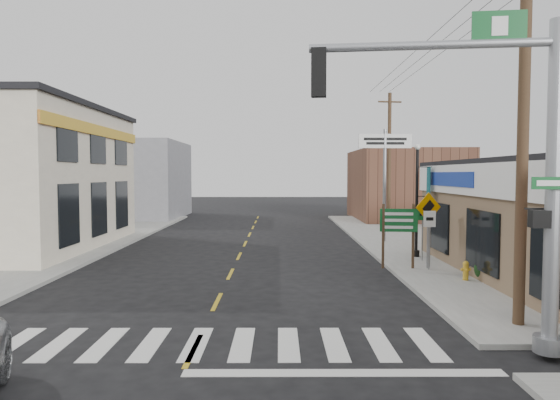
{
  "coord_description": "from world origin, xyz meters",
  "views": [
    {
      "loc": [
        1.79,
        -10.27,
        3.7
      ],
      "look_at": [
        1.83,
        6.93,
        2.8
      ],
      "focal_mm": 32.0,
      "sensor_mm": 36.0,
      "label": 1
    }
  ],
  "objects_px": {
    "guide_sign": "(398,226)",
    "dance_center_sign": "(385,156)",
    "utility_pole_near": "(524,104)",
    "bare_tree": "(515,170)",
    "lamp_post": "(418,191)",
    "utility_pole_far": "(389,160)",
    "fire_hydrant": "(466,270)",
    "traffic_signal_pole": "(514,151)"
  },
  "relations": [
    {
      "from": "guide_sign",
      "to": "dance_center_sign",
      "type": "xyz_separation_m",
      "value": [
        1.1,
        7.76,
        2.94
      ]
    },
    {
      "from": "utility_pole_near",
      "to": "bare_tree",
      "type": "bearing_deg",
      "value": 61.01
    },
    {
      "from": "lamp_post",
      "to": "utility_pole_far",
      "type": "xyz_separation_m",
      "value": [
        0.99,
        10.25,
        1.63
      ]
    },
    {
      "from": "guide_sign",
      "to": "bare_tree",
      "type": "xyz_separation_m",
      "value": [
        2.99,
        -2.88,
        2.11
      ]
    },
    {
      "from": "guide_sign",
      "to": "lamp_post",
      "type": "distance_m",
      "value": 3.34
    },
    {
      "from": "fire_hydrant",
      "to": "lamp_post",
      "type": "xyz_separation_m",
      "value": [
        -0.29,
        4.8,
        2.47
      ]
    },
    {
      "from": "utility_pole_near",
      "to": "utility_pole_far",
      "type": "height_order",
      "value": "utility_pole_near"
    },
    {
      "from": "dance_center_sign",
      "to": "traffic_signal_pole",
      "type": "bearing_deg",
      "value": -94.51
    },
    {
      "from": "traffic_signal_pole",
      "to": "dance_center_sign",
      "type": "bearing_deg",
      "value": 93.1
    },
    {
      "from": "bare_tree",
      "to": "utility_pole_far",
      "type": "distance_m",
      "value": 15.89
    },
    {
      "from": "guide_sign",
      "to": "fire_hydrant",
      "type": "distance_m",
      "value": 3.01
    },
    {
      "from": "lamp_post",
      "to": "bare_tree",
      "type": "xyz_separation_m",
      "value": [
        1.5,
        -5.61,
        0.89
      ]
    },
    {
      "from": "utility_pole_far",
      "to": "traffic_signal_pole",
      "type": "bearing_deg",
      "value": -103.9
    },
    {
      "from": "traffic_signal_pole",
      "to": "dance_center_sign",
      "type": "distance_m",
      "value": 16.69
    },
    {
      "from": "utility_pole_near",
      "to": "utility_pole_far",
      "type": "distance_m",
      "value": 20.02
    },
    {
      "from": "lamp_post",
      "to": "dance_center_sign",
      "type": "xyz_separation_m",
      "value": [
        -0.39,
        5.03,
        1.72
      ]
    },
    {
      "from": "lamp_post",
      "to": "utility_pole_far",
      "type": "relative_size",
      "value": 0.56
    },
    {
      "from": "fire_hydrant",
      "to": "dance_center_sign",
      "type": "bearing_deg",
      "value": 93.96
    },
    {
      "from": "lamp_post",
      "to": "traffic_signal_pole",
      "type": "bearing_deg",
      "value": -94.61
    },
    {
      "from": "traffic_signal_pole",
      "to": "utility_pole_far",
      "type": "relative_size",
      "value": 0.78
    },
    {
      "from": "utility_pole_far",
      "to": "lamp_post",
      "type": "bearing_deg",
      "value": -103.2
    },
    {
      "from": "fire_hydrant",
      "to": "guide_sign",
      "type": "bearing_deg",
      "value": 130.68
    },
    {
      "from": "dance_center_sign",
      "to": "utility_pole_far",
      "type": "xyz_separation_m",
      "value": [
        1.39,
        5.22,
        -0.09
      ]
    },
    {
      "from": "traffic_signal_pole",
      "to": "lamp_post",
      "type": "distance_m",
      "value": 11.76
    },
    {
      "from": "fire_hydrant",
      "to": "bare_tree",
      "type": "height_order",
      "value": "bare_tree"
    },
    {
      "from": "guide_sign",
      "to": "utility_pole_far",
      "type": "bearing_deg",
      "value": 84.73
    },
    {
      "from": "bare_tree",
      "to": "utility_pole_near",
      "type": "relative_size",
      "value": 0.47
    },
    {
      "from": "guide_sign",
      "to": "fire_hydrant",
      "type": "bearing_deg",
      "value": -43.74
    },
    {
      "from": "guide_sign",
      "to": "traffic_signal_pole",
      "type": "bearing_deg",
      "value": -83.8
    },
    {
      "from": "lamp_post",
      "to": "fire_hydrant",
      "type": "bearing_deg",
      "value": -84.31
    },
    {
      "from": "guide_sign",
      "to": "utility_pole_near",
      "type": "distance_m",
      "value": 7.95
    },
    {
      "from": "utility_pole_near",
      "to": "utility_pole_far",
      "type": "relative_size",
      "value": 1.17
    },
    {
      "from": "traffic_signal_pole",
      "to": "bare_tree",
      "type": "relative_size",
      "value": 1.43
    },
    {
      "from": "traffic_signal_pole",
      "to": "bare_tree",
      "type": "height_order",
      "value": "traffic_signal_pole"
    },
    {
      "from": "bare_tree",
      "to": "fire_hydrant",
      "type": "bearing_deg",
      "value": 146.29
    },
    {
      "from": "utility_pole_far",
      "to": "bare_tree",
      "type": "bearing_deg",
      "value": -95.84
    },
    {
      "from": "traffic_signal_pole",
      "to": "utility_pole_far",
      "type": "xyz_separation_m",
      "value": [
        2.39,
        21.87,
        0.43
      ]
    },
    {
      "from": "guide_sign",
      "to": "bare_tree",
      "type": "relative_size",
      "value": 0.52
    },
    {
      "from": "lamp_post",
      "to": "utility_pole_near",
      "type": "distance_m",
      "value": 10.0
    },
    {
      "from": "utility_pole_near",
      "to": "utility_pole_far",
      "type": "xyz_separation_m",
      "value": [
        1.29,
        19.96,
        -0.75
      ]
    },
    {
      "from": "traffic_signal_pole",
      "to": "guide_sign",
      "type": "bearing_deg",
      "value": 97.18
    },
    {
      "from": "traffic_signal_pole",
      "to": "utility_pole_far",
      "type": "height_order",
      "value": "utility_pole_far"
    }
  ]
}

